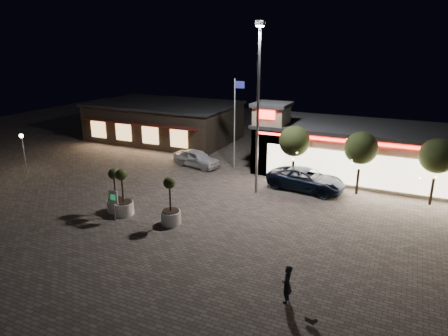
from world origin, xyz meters
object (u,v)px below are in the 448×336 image
at_px(pedestrian, 287,284).
at_px(valet_sign, 113,200).
at_px(pickup_truck, 306,179).
at_px(white_sedan, 197,158).
at_px(planter_left, 123,201).
at_px(planter_mid, 116,198).

height_order(pedestrian, valet_sign, valet_sign).
xyz_separation_m(pickup_truck, pedestrian, (2.70, -14.28, 0.06)).
xyz_separation_m(pickup_truck, white_sedan, (-10.59, 1.66, -0.04)).
distance_m(planter_left, planter_mid, 0.84).
height_order(white_sedan, planter_mid, planter_mid).
relative_size(pickup_truck, white_sedan, 1.29).
relative_size(white_sedan, planter_left, 1.46).
bearing_deg(pedestrian, white_sedan, -141.86).
distance_m(pickup_truck, white_sedan, 10.72).
bearing_deg(white_sedan, valet_sign, -164.45).
distance_m(planter_mid, valet_sign, 1.65).
bearing_deg(valet_sign, pedestrian, -15.51).
relative_size(white_sedan, pedestrian, 2.60).
bearing_deg(white_sedan, planter_mid, -168.66).
relative_size(planter_left, planter_mid, 1.04).
height_order(planter_left, valet_sign, planter_left).
height_order(planter_mid, valet_sign, planter_mid).
relative_size(pedestrian, valet_sign, 0.86).
bearing_deg(white_sedan, pedestrian, -128.75).
bearing_deg(valet_sign, planter_mid, 125.94).
bearing_deg(valet_sign, white_sedan, 94.13).
height_order(white_sedan, valet_sign, valet_sign).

